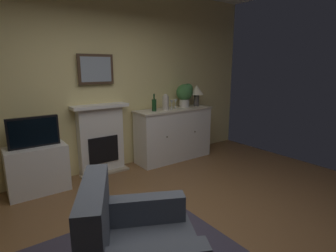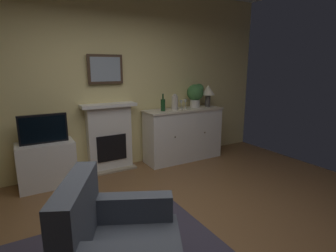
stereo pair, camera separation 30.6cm
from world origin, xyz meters
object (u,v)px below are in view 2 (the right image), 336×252
at_px(wine_glass_center, 185,102).
at_px(armchair, 117,250).
at_px(tv_set, 43,129).
at_px(sideboard_cabinet, 183,134).
at_px(tv_cabinet, 47,164).
at_px(wine_glass_left, 181,103).
at_px(fireplace_unit, 110,137).
at_px(wine_bottle, 163,105).
at_px(potted_plant_small, 196,93).
at_px(table_lamp, 208,92).
at_px(framed_picture, 105,69).
at_px(vase_decorative, 175,102).

xyz_separation_m(wine_glass_center, armchair, (-2.09, -2.28, -0.68)).
bearing_deg(tv_set, sideboard_cabinet, 0.21).
height_order(sideboard_cabinet, tv_cabinet, sideboard_cabinet).
bearing_deg(armchair, wine_glass_left, 48.49).
xyz_separation_m(fireplace_unit, wine_glass_left, (1.24, -0.21, 0.51)).
height_order(fireplace_unit, wine_bottle, wine_bottle).
bearing_deg(wine_glass_center, potted_plant_small, 9.71).
xyz_separation_m(table_lamp, armchair, (-2.59, -2.28, -0.83)).
bearing_deg(table_lamp, fireplace_unit, 174.51).
bearing_deg(tv_set, framed_picture, 13.31).
relative_size(tv_cabinet, potted_plant_small, 1.74).
relative_size(wine_bottle, tv_set, 0.47).
distance_m(sideboard_cabinet, table_lamp, 0.92).
height_order(vase_decorative, potted_plant_small, potted_plant_small).
bearing_deg(potted_plant_small, wine_glass_center, -170.29).
distance_m(vase_decorative, potted_plant_small, 0.53).
bearing_deg(sideboard_cabinet, potted_plant_small, 8.81).
bearing_deg(sideboard_cabinet, wine_glass_left, -153.04).
bearing_deg(fireplace_unit, tv_set, -169.23).
bearing_deg(vase_decorative, sideboard_cabinet, 13.25).
xyz_separation_m(sideboard_cabinet, wine_glass_center, (0.04, 0.00, 0.59)).
bearing_deg(framed_picture, vase_decorative, -13.97).
height_order(table_lamp, tv_set, table_lamp).
height_order(framed_picture, vase_decorative, framed_picture).
distance_m(framed_picture, vase_decorative, 1.26).
height_order(framed_picture, tv_set, framed_picture).
xyz_separation_m(sideboard_cabinet, tv_cabinet, (-2.28, 0.02, -0.15)).
xyz_separation_m(framed_picture, wine_glass_left, (1.24, -0.26, -0.57)).
bearing_deg(wine_glass_left, fireplace_unit, 170.22).
relative_size(wine_glass_left, wine_glass_center, 1.00).
xyz_separation_m(wine_glass_center, potted_plant_small, (0.25, 0.04, 0.13)).
bearing_deg(tv_set, fireplace_unit, 10.77).
xyz_separation_m(sideboard_cabinet, table_lamp, (0.54, 0.00, 0.75)).
distance_m(tv_set, potted_plant_small, 2.60).
bearing_deg(table_lamp, vase_decorative, -176.19).
bearing_deg(fireplace_unit, wine_glass_left, -9.78).
distance_m(tv_cabinet, potted_plant_small, 2.72).
distance_m(fireplace_unit, armchair, 2.57).
xyz_separation_m(wine_glass_left, vase_decorative, (-0.14, -0.01, 0.02)).
bearing_deg(wine_glass_left, potted_plant_small, 12.62).
bearing_deg(wine_bottle, vase_decorative, -8.57).
xyz_separation_m(tv_cabinet, potted_plant_small, (2.57, 0.03, 0.87)).
bearing_deg(fireplace_unit, vase_decorative, -11.72).
relative_size(framed_picture, wine_bottle, 1.90).
xyz_separation_m(fireplace_unit, table_lamp, (1.85, -0.18, 0.67)).
bearing_deg(table_lamp, potted_plant_small, 169.53).
bearing_deg(vase_decorative, wine_glass_center, 11.69).
distance_m(sideboard_cabinet, tv_cabinet, 2.29).
bearing_deg(armchair, framed_picture, 73.40).
xyz_separation_m(vase_decorative, tv_cabinet, (-2.07, 0.06, -0.75)).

